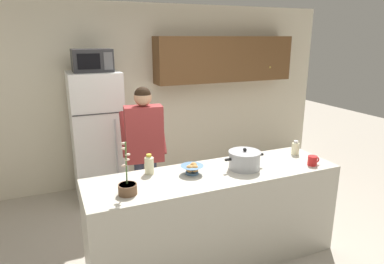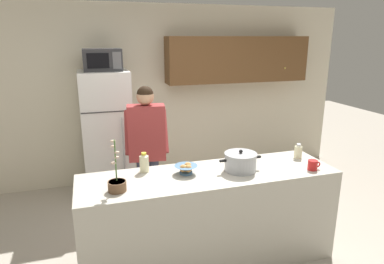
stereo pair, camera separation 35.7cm
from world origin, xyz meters
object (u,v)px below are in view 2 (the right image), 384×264
microwave (102,60)px  potted_orchid (117,183)px  person_near_pot (147,140)px  refrigerator (107,134)px  bottle_near_edge (144,162)px  bottle_mid_counter (298,151)px  cooking_pot (240,162)px  bread_bowl (186,169)px  coffee_mug (313,165)px

microwave → potted_orchid: (-0.04, -1.95, -0.87)m
person_near_pot → refrigerator: bearing=112.2°
person_near_pot → bottle_near_edge: 0.71m
bottle_mid_counter → potted_orchid: 1.88m
refrigerator → potted_orchid: size_ratio=3.88×
microwave → cooking_pot: microwave is taller
cooking_pot → bread_bowl: 0.52m
cooking_pot → bottle_mid_counter: size_ratio=2.74×
microwave → bottle_near_edge: 1.83m
microwave → person_near_pot: size_ratio=0.30×
microwave → coffee_mug: microwave is taller
bread_bowl → bottle_near_edge: (-0.36, 0.17, 0.04)m
bread_bowl → bottle_mid_counter: 1.23m
refrigerator → coffee_mug: (1.77, -2.06, 0.11)m
potted_orchid → cooking_pot: bearing=5.4°
coffee_mug → bottle_mid_counter: bearing=80.0°
cooking_pot → bottle_mid_counter: (0.72, 0.14, -0.01)m
bread_bowl → cooking_pot: bearing=-7.9°
refrigerator → bottle_near_edge: size_ratio=9.15×
bread_bowl → bottle_mid_counter: bearing=3.1°
coffee_mug → bread_bowl: bearing=167.5°
bread_bowl → bottle_mid_counter: size_ratio=1.41×
microwave → bottle_mid_counter: size_ratio=3.15×
bread_bowl → microwave: bearing=108.5°
refrigerator → bottle_mid_counter: (1.82, -1.73, 0.14)m
coffee_mug → bread_bowl: 1.20m
bread_bowl → potted_orchid: (-0.64, -0.18, 0.02)m
bottle_mid_counter → bottle_near_edge: bearing=176.4°
cooking_pot → bottle_mid_counter: cooking_pot is taller
cooking_pot → coffee_mug: size_ratio=3.18×
microwave → bottle_near_edge: bearing=-81.6°
bottle_near_edge → coffee_mug: bearing=-15.6°
bread_bowl → bottle_mid_counter: bottle_mid_counter is taller
person_near_pot → cooking_pot: 1.18m
microwave → potted_orchid: size_ratio=1.09×
bottle_near_edge → person_near_pot: bearing=78.1°
microwave → bread_bowl: microwave is taller
refrigerator → cooking_pot: refrigerator is taller
microwave → bottle_near_edge: microwave is taller
microwave → cooking_pot: size_ratio=1.15×
refrigerator → person_near_pot: bearing=-67.8°
coffee_mug → bottle_near_edge: (-1.53, 0.43, 0.04)m
coffee_mug → microwave: bearing=131.0°
bread_bowl → bottle_near_edge: bottle_near_edge is taller
refrigerator → coffee_mug: bearing=-49.3°
cooking_pot → bottle_near_edge: size_ratio=2.22×
person_near_pot → coffee_mug: (1.38, -1.12, -0.04)m
person_near_pot → bread_bowl: bearing=-76.2°
person_near_pot → coffee_mug: bearing=-39.0°
refrigerator → coffee_mug: refrigerator is taller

